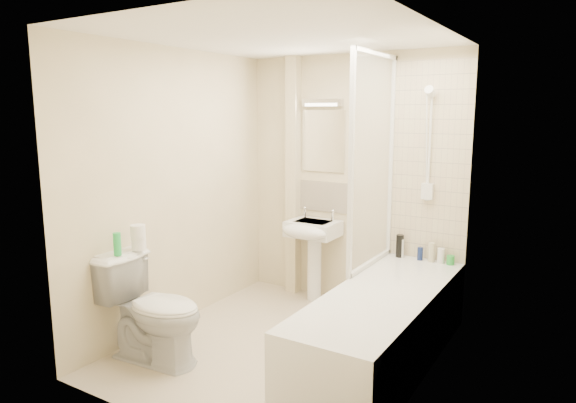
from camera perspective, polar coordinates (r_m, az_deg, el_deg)
The scene contains 25 objects.
floor at distance 4.26m, azimuth -0.55°, elevation -15.97°, with size 2.50×2.50×0.00m, color beige.
wall_back at distance 4.98m, azimuth 7.08°, elevation 2.22°, with size 2.20×0.02×2.40m, color beige.
wall_left at distance 4.57m, azimuth -12.36°, elevation 1.36°, with size 0.02×2.50×2.40m, color beige.
wall_right at distance 3.45m, azimuth 15.12°, elevation -1.50°, with size 0.02×2.50×2.40m, color beige.
ceiling at distance 3.87m, azimuth -0.61°, elevation 17.91°, with size 2.20×2.50×0.02m, color white.
tile_back at distance 4.69m, azimuth 15.47°, elevation 4.22°, with size 0.70×0.01×1.75m, color beige.
tile_right at distance 3.60m, azimuth 16.01°, elevation 2.58°, with size 0.01×2.10×1.75m, color beige.
pipe_boxing at distance 5.22m, azimuth 0.60°, elevation 2.64°, with size 0.12×0.12×2.40m, color beige.
splashback at distance 5.13m, azimuth 3.87°, elevation 0.58°, with size 0.60×0.01×0.30m, color beige.
mirror at distance 5.07m, azimuth 3.93°, elevation 6.72°, with size 0.46×0.01×0.60m, color white.
strip_light at distance 5.04m, azimuth 3.86°, elevation 10.90°, with size 0.42×0.07×0.07m, color silver.
bathtub at distance 4.00m, azimuth 10.42°, elevation -13.38°, with size 0.70×2.10×0.55m.
shower_screen at distance 4.39m, azimuth 9.46°, elevation 4.40°, with size 0.04×0.92×1.80m.
shower_fixture at distance 4.64m, azimuth 15.36°, elevation 5.66°, with size 0.10×0.16×0.99m.
pedestal_sink at distance 5.01m, azimuth 2.61°, elevation -4.08°, with size 0.48×0.46×0.93m.
bottle_black_a at distance 4.81m, azimuth 12.32°, elevation -4.85°, with size 0.07×0.07×0.21m, color black.
bottle_white_a at distance 4.81m, azimuth 12.48°, elevation -5.08°, with size 0.05×0.05×0.17m, color silver.
bottle_blue at distance 4.77m, azimuth 14.46°, elevation -5.63°, with size 0.05×0.05×0.12m, color navy.
bottle_cream at distance 4.73m, azimuth 15.66°, elevation -5.46°, with size 0.06×0.06×0.17m, color beige.
bottle_white_b at distance 4.72m, azimuth 16.63°, elevation -5.80°, with size 0.06×0.06×0.13m, color white.
bottle_green at distance 4.71m, azimuth 17.61°, elevation -6.22°, with size 0.07×0.07×0.08m, color green.
toilet at distance 4.05m, azimuth -14.68°, elevation -11.51°, with size 0.83×0.51×0.81m, color white.
toilet_roll_lower at distance 4.13m, azimuth -16.25°, elevation -4.49°, with size 0.11×0.11×0.10m, color white.
toilet_roll_upper at distance 4.10m, azimuth -16.35°, elevation -3.19°, with size 0.11×0.11×0.10m, color white.
green_bottle at distance 4.01m, azimuth -18.45°, elevation -4.52°, with size 0.06×0.06×0.17m, color green.
Camera 1 is at (2.04, -3.25, 1.86)m, focal length 32.00 mm.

